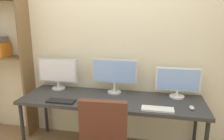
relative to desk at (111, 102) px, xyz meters
The scene contains 9 objects.
wall_back 0.74m from the desk, 90.00° to the left, with size 4.64×0.10×2.60m.
desk is the anchor object (origin of this frame).
monitor_left 0.87m from the desk, 165.10° to the left, with size 0.56×0.18×0.42m.
monitor_center 0.38m from the desk, 90.00° to the left, with size 0.59×0.18×0.45m.
monitor_right 0.86m from the desk, 14.90° to the left, with size 0.54×0.18×0.38m.
keyboard_left 0.61m from the desk, 157.67° to the right, with size 0.33×0.13×0.02m, color black.
keyboard_right 0.61m from the desk, 22.33° to the right, with size 0.35×0.13×0.02m, color silver.
mouse_left_side 0.20m from the desk, 47.72° to the right, with size 0.06×0.10×0.03m, color silver.
mouse_right_side 0.94m from the desk, ahead, with size 0.06×0.10×0.03m, color silver.
Camera 1 is at (0.51, -1.81, 1.70)m, focal length 34.01 mm.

